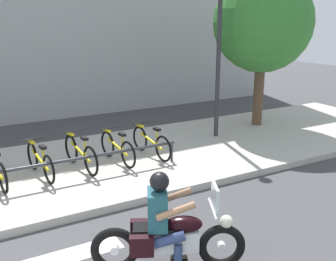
{
  "coord_description": "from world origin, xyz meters",
  "views": [
    {
      "loc": [
        -0.63,
        -3.64,
        3.39
      ],
      "look_at": [
        3.08,
        2.92,
        1.25
      ],
      "focal_mm": 43.03,
      "sensor_mm": 36.0,
      "label": 1
    }
  ],
  "objects_px": {
    "bicycle_3": "(40,161)",
    "rider": "(164,215)",
    "motorcycle": "(169,239)",
    "bicycle_5": "(117,148)",
    "bicycle_4": "(80,153)",
    "tree_near_rack": "(263,23)",
    "bicycle_6": "(151,142)",
    "bike_rack": "(46,165)",
    "street_lamp": "(219,38)"
  },
  "relations": [
    {
      "from": "bicycle_3",
      "to": "rider",
      "type": "bearing_deg",
      "value": -78.7
    },
    {
      "from": "motorcycle",
      "to": "bicycle_3",
      "type": "height_order",
      "value": "motorcycle"
    },
    {
      "from": "bicycle_3",
      "to": "bicycle_5",
      "type": "xyz_separation_m",
      "value": [
        1.73,
        -0.0,
        0.0
      ]
    },
    {
      "from": "bicycle_3",
      "to": "bicycle_4",
      "type": "height_order",
      "value": "bicycle_4"
    },
    {
      "from": "motorcycle",
      "to": "bicycle_5",
      "type": "bearing_deg",
      "value": 77.41
    },
    {
      "from": "bicycle_3",
      "to": "bicycle_4",
      "type": "bearing_deg",
      "value": -0.06
    },
    {
      "from": "bicycle_5",
      "to": "motorcycle",
      "type": "bearing_deg",
      "value": -102.59
    },
    {
      "from": "bicycle_4",
      "to": "tree_near_rack",
      "type": "bearing_deg",
      "value": 9.67
    },
    {
      "from": "motorcycle",
      "to": "bicycle_6",
      "type": "distance_m",
      "value": 4.33
    },
    {
      "from": "bicycle_5",
      "to": "bicycle_6",
      "type": "relative_size",
      "value": 0.98
    },
    {
      "from": "bicycle_4",
      "to": "bike_rack",
      "type": "height_order",
      "value": "bicycle_4"
    },
    {
      "from": "rider",
      "to": "tree_near_rack",
      "type": "distance_m",
      "value": 8.15
    },
    {
      "from": "bicycle_4",
      "to": "street_lamp",
      "type": "xyz_separation_m",
      "value": [
        4.1,
        0.61,
        2.34
      ]
    },
    {
      "from": "bicycle_4",
      "to": "bicycle_5",
      "type": "distance_m",
      "value": 0.87
    },
    {
      "from": "bicycle_6",
      "to": "bicycle_4",
      "type": "bearing_deg",
      "value": -179.98
    },
    {
      "from": "motorcycle",
      "to": "street_lamp",
      "type": "distance_m",
      "value": 6.6
    },
    {
      "from": "motorcycle",
      "to": "bicycle_5",
      "type": "height_order",
      "value": "motorcycle"
    },
    {
      "from": "bicycle_5",
      "to": "street_lamp",
      "type": "distance_m",
      "value": 4.04
    },
    {
      "from": "rider",
      "to": "bicycle_5",
      "type": "bearing_deg",
      "value": 76.36
    },
    {
      "from": "motorcycle",
      "to": "street_lamp",
      "type": "height_order",
      "value": "street_lamp"
    },
    {
      "from": "street_lamp",
      "to": "motorcycle",
      "type": "bearing_deg",
      "value": -132.0
    },
    {
      "from": "bicycle_3",
      "to": "motorcycle",
      "type": "bearing_deg",
      "value": -77.87
    },
    {
      "from": "tree_near_rack",
      "to": "bicycle_4",
      "type": "bearing_deg",
      "value": -170.33
    },
    {
      "from": "rider",
      "to": "bicycle_5",
      "type": "distance_m",
      "value": 4.05
    },
    {
      "from": "bicycle_5",
      "to": "bicycle_3",
      "type": "bearing_deg",
      "value": 179.99
    },
    {
      "from": "motorcycle",
      "to": "street_lamp",
      "type": "xyz_separation_m",
      "value": [
        4.12,
        4.57,
        2.38
      ]
    },
    {
      "from": "bicycle_4",
      "to": "bicycle_5",
      "type": "height_order",
      "value": "bicycle_4"
    },
    {
      "from": "rider",
      "to": "bike_rack",
      "type": "xyz_separation_m",
      "value": [
        -0.78,
        3.37,
        -0.26
      ]
    },
    {
      "from": "rider",
      "to": "bicycle_3",
      "type": "distance_m",
      "value": 4.01
    },
    {
      "from": "bicycle_5",
      "to": "street_lamp",
      "type": "relative_size",
      "value": 0.33
    },
    {
      "from": "motorcycle",
      "to": "rider",
      "type": "height_order",
      "value": "rider"
    },
    {
      "from": "bicycle_6",
      "to": "street_lamp",
      "type": "distance_m",
      "value": 3.39
    },
    {
      "from": "bike_rack",
      "to": "tree_near_rack",
      "type": "xyz_separation_m",
      "value": [
        6.82,
        1.57,
        2.64
      ]
    },
    {
      "from": "rider",
      "to": "motorcycle",
      "type": "bearing_deg",
      "value": -28.55
    },
    {
      "from": "motorcycle",
      "to": "bicycle_3",
      "type": "xyz_separation_m",
      "value": [
        -0.85,
        3.96,
        0.02
      ]
    },
    {
      "from": "bike_rack",
      "to": "street_lamp",
      "type": "xyz_separation_m",
      "value": [
        4.97,
        1.17,
        2.27
      ]
    },
    {
      "from": "rider",
      "to": "tree_near_rack",
      "type": "bearing_deg",
      "value": 39.26
    },
    {
      "from": "rider",
      "to": "bicycle_5",
      "type": "xyz_separation_m",
      "value": [
        0.95,
        3.92,
        -0.34
      ]
    },
    {
      "from": "bicycle_6",
      "to": "street_lamp",
      "type": "bearing_deg",
      "value": 14.55
    },
    {
      "from": "rider",
      "to": "bike_rack",
      "type": "distance_m",
      "value": 3.47
    },
    {
      "from": "bicycle_5",
      "to": "bicycle_6",
      "type": "distance_m",
      "value": 0.87
    },
    {
      "from": "rider",
      "to": "street_lamp",
      "type": "height_order",
      "value": "street_lamp"
    },
    {
      "from": "tree_near_rack",
      "to": "bicycle_5",
      "type": "bearing_deg",
      "value": -168.73
    },
    {
      "from": "tree_near_rack",
      "to": "bicycle_3",
      "type": "bearing_deg",
      "value": -171.55
    },
    {
      "from": "motorcycle",
      "to": "rider",
      "type": "bearing_deg",
      "value": 151.45
    },
    {
      "from": "motorcycle",
      "to": "bicycle_4",
      "type": "distance_m",
      "value": 3.96
    },
    {
      "from": "bike_rack",
      "to": "bicycle_5",
      "type": "bearing_deg",
      "value": 17.72
    },
    {
      "from": "motorcycle",
      "to": "street_lamp",
      "type": "bearing_deg",
      "value": 48.0
    },
    {
      "from": "bike_rack",
      "to": "bicycle_4",
      "type": "bearing_deg",
      "value": 32.57
    },
    {
      "from": "bicycle_3",
      "to": "bike_rack",
      "type": "height_order",
      "value": "bicycle_3"
    }
  ]
}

